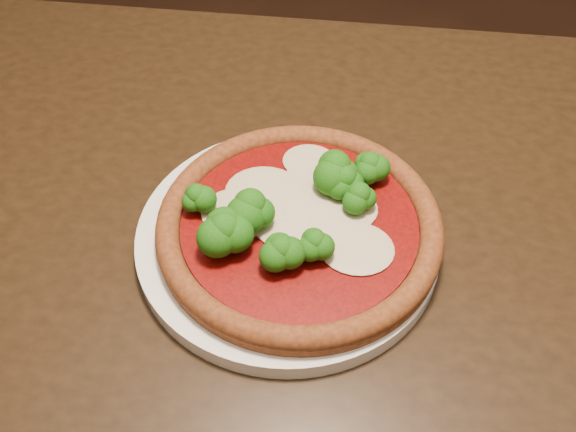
# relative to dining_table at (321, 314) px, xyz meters

# --- Properties ---
(dining_table) EXTENTS (1.13, 0.91, 0.75)m
(dining_table) POSITION_rel_dining_table_xyz_m (0.00, 0.00, 0.00)
(dining_table) COLOR black
(dining_table) RESTS_ON floor
(plate) EXTENTS (0.29, 0.29, 0.02)m
(plate) POSITION_rel_dining_table_xyz_m (-0.04, 0.01, 0.11)
(plate) COLOR silver
(plate) RESTS_ON dining_table
(pizza) EXTENTS (0.27, 0.27, 0.06)m
(pizza) POSITION_rel_dining_table_xyz_m (-0.03, 0.01, 0.14)
(pizza) COLOR brown
(pizza) RESTS_ON plate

